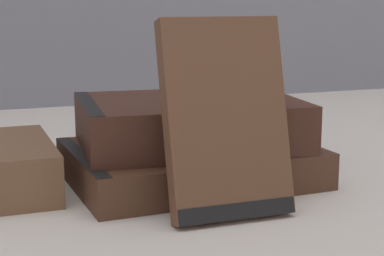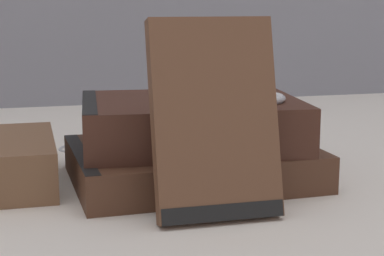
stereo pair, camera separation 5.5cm
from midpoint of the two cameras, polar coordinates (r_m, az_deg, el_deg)
The scene contains 6 objects.
ground_plane at distance 0.55m, azimuth -1.18°, elevation -5.48°, with size 3.00×3.00×0.00m, color silver.
book_flat_bottom at distance 0.57m, azimuth -3.41°, elevation -3.21°, with size 0.21×0.16×0.03m.
book_flat_top at distance 0.57m, azimuth -3.53°, elevation 0.46°, with size 0.20×0.15×0.04m.
book_leaning_front at distance 0.47m, azimuth -0.27°, elevation 0.20°, with size 0.09×0.05×0.15m.
pocket_watch at distance 0.56m, azimuth 2.84°, elevation 2.76°, with size 0.05×0.05×0.01m.
reading_glasses at distance 0.70m, azimuth -11.68°, elevation -1.86°, with size 0.09×0.05×0.00m.
Camera 1 is at (-0.20, -0.49, 0.16)m, focal length 60.00 mm.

